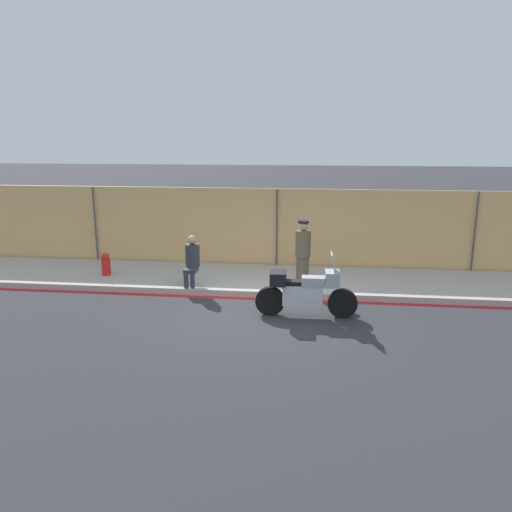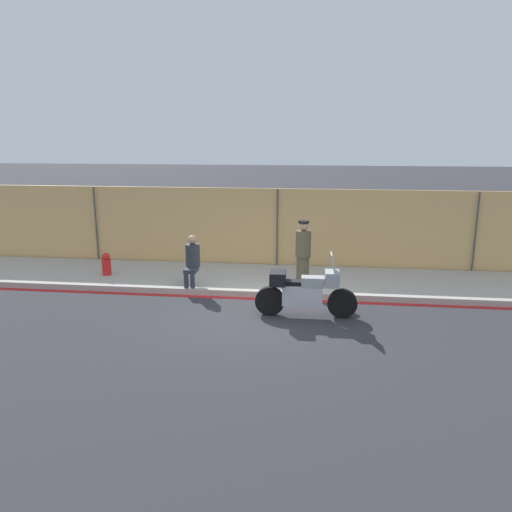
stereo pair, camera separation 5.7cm
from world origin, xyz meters
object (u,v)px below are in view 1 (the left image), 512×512
(motorcycle, at_px, (305,291))
(fire_hydrant, at_px, (106,264))
(officer_standing, at_px, (303,251))
(person_seated_on_curb, at_px, (192,258))

(motorcycle, bearing_deg, fire_hydrant, 157.48)
(officer_standing, xyz_separation_m, person_seated_on_curb, (-2.93, -0.58, -0.13))
(person_seated_on_curb, relative_size, fire_hydrant, 2.05)
(motorcycle, distance_m, officer_standing, 2.28)
(fire_hydrant, bearing_deg, motorcycle, -21.46)
(person_seated_on_curb, xyz_separation_m, fire_hydrant, (-2.69, 0.60, -0.42))
(motorcycle, distance_m, person_seated_on_curb, 3.49)
(officer_standing, height_order, fire_hydrant, officer_standing)
(person_seated_on_curb, bearing_deg, officer_standing, 11.16)
(motorcycle, relative_size, officer_standing, 1.38)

